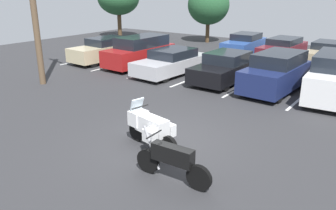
% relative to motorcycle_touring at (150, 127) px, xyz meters
% --- Properties ---
extents(ground, '(44.00, 44.00, 0.10)m').
position_rel_motorcycle_touring_xyz_m(ground, '(0.05, 0.55, -0.71)').
color(ground, '#2D2D30').
extents(motorcycle_touring, '(2.08, 1.01, 1.40)m').
position_rel_motorcycle_touring_xyz_m(motorcycle_touring, '(0.00, 0.00, 0.00)').
color(motorcycle_touring, black).
rests_on(motorcycle_touring, ground).
extents(motorcycle_second, '(2.14, 0.62, 1.30)m').
position_rel_motorcycle_touring_xyz_m(motorcycle_second, '(1.61, -1.14, -0.10)').
color(motorcycle_second, black).
rests_on(motorcycle_second, ground).
extents(parking_stripes, '(19.70, 4.93, 0.01)m').
position_rel_motorcycle_touring_xyz_m(parking_stripes, '(-1.89, 8.07, -0.66)').
color(parking_stripes, silver).
rests_on(parking_stripes, ground).
extents(car_champagne, '(1.98, 4.65, 1.51)m').
position_rel_motorcycle_touring_xyz_m(car_champagne, '(-10.23, 8.03, 0.09)').
color(car_champagne, '#C1B289').
rests_on(car_champagne, ground).
extents(car_red, '(1.95, 4.79, 1.80)m').
position_rel_motorcycle_touring_xyz_m(car_red, '(-7.47, 8.31, 0.24)').
color(car_red, maroon).
rests_on(car_red, ground).
extents(car_silver, '(2.15, 4.94, 1.38)m').
position_rel_motorcycle_touring_xyz_m(car_silver, '(-4.77, 7.84, 0.01)').
color(car_silver, '#B7B7BC').
rests_on(car_silver, ground).
extents(car_black, '(1.92, 4.43, 1.47)m').
position_rel_motorcycle_touring_xyz_m(car_black, '(-1.67, 8.14, 0.05)').
color(car_black, black).
rests_on(car_black, ground).
extents(car_navy, '(2.02, 4.37, 1.77)m').
position_rel_motorcycle_touring_xyz_m(car_navy, '(0.99, 7.95, 0.22)').
color(car_navy, navy).
rests_on(car_navy, ground).
extents(car_white, '(2.22, 4.47, 1.96)m').
position_rel_motorcycle_touring_xyz_m(car_white, '(3.46, 8.13, 0.33)').
color(car_white, white).
rests_on(car_white, ground).
extents(car_far_blue, '(1.92, 4.45, 1.47)m').
position_rel_motorcycle_touring_xyz_m(car_far_blue, '(-3.94, 15.53, 0.06)').
color(car_far_blue, '#2D519E').
rests_on(car_far_blue, ground).
extents(car_far_maroon, '(1.98, 4.80, 1.42)m').
position_rel_motorcycle_touring_xyz_m(car_far_maroon, '(-1.14, 15.33, 0.06)').
color(car_far_maroon, maroon).
rests_on(car_far_maroon, ground).
extents(car_far_tan, '(1.96, 4.65, 1.42)m').
position_rel_motorcycle_touring_xyz_m(car_far_tan, '(1.66, 15.29, 0.03)').
color(car_far_tan, tan).
rests_on(car_far_tan, ground).
extents(tree_far_left, '(3.49, 3.49, 4.77)m').
position_rel_motorcycle_touring_xyz_m(tree_far_left, '(-8.85, 18.88, 2.47)').
color(tree_far_left, '#4C3823').
rests_on(tree_far_left, ground).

